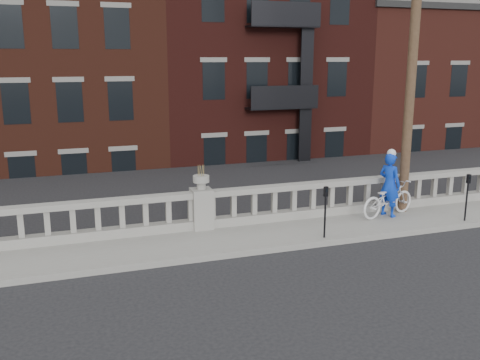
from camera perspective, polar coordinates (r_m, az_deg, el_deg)
name	(u,v)px	position (r m, az deg, el deg)	size (l,w,h in m)	color
ground	(252,291)	(11.26, 1.25, -11.79)	(120.00, 120.00, 0.00)	black
sidewalk	(212,242)	(13.88, -3.06, -6.58)	(32.00, 2.20, 0.15)	gray
balustrade	(202,211)	(14.58, -4.11, -3.29)	(28.00, 0.34, 1.03)	gray
planter_pedestal	(202,204)	(14.53, -4.13, -2.57)	(0.55, 0.55, 1.76)	gray
lower_level	(127,93)	(32.96, -11.92, 9.09)	(80.00, 44.00, 20.80)	#605E59
utility_pole	(414,38)	(16.41, 18.07, 14.18)	(1.60, 0.28, 10.00)	#422D1E
parking_meter_a	(325,206)	(13.85, 9.09, -2.77)	(0.10, 0.09, 1.36)	black
parking_meter_b	(467,192)	(16.40, 23.08, -1.19)	(0.10, 0.09, 1.36)	black
bicycle	(388,199)	(16.23, 15.49, -1.92)	(0.70, 2.00, 1.05)	silver
cyclist	(389,185)	(16.16, 15.65, -0.47)	(0.69, 0.45, 1.88)	#0C34BE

